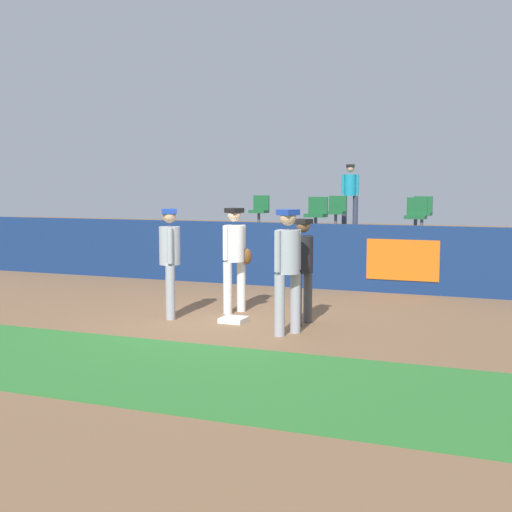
% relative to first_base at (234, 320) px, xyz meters
% --- Properties ---
extents(ground_plane, '(60.00, 60.00, 0.00)m').
position_rel_first_base_xyz_m(ground_plane, '(-0.23, -0.07, -0.04)').
color(ground_plane, brown).
extents(grass_foreground_strip, '(18.00, 2.80, 0.01)m').
position_rel_first_base_xyz_m(grass_foreground_strip, '(-0.23, -3.00, -0.04)').
color(grass_foreground_strip, '#2D722D').
rests_on(grass_foreground_strip, ground_plane).
extents(first_base, '(0.40, 0.40, 0.08)m').
position_rel_first_base_xyz_m(first_base, '(0.00, 0.00, 0.00)').
color(first_base, white).
rests_on(first_base, ground_plane).
extents(player_fielder_home, '(0.50, 0.51, 1.85)m').
position_rel_first_base_xyz_m(player_fielder_home, '(-0.32, 0.79, 1.03)').
color(player_fielder_home, white).
rests_on(player_fielder_home, ground_plane).
extents(player_runner_visitor, '(0.48, 0.48, 1.85)m').
position_rel_first_base_xyz_m(player_runner_visitor, '(-1.15, -0.04, 1.03)').
color(player_runner_visitor, '#9EA3AD').
rests_on(player_runner_visitor, ground_plane).
extents(player_coach_visitor, '(0.48, 0.49, 1.89)m').
position_rel_first_base_xyz_m(player_coach_visitor, '(1.13, -0.55, 1.05)').
color(player_coach_visitor, '#9EA3AD').
rests_on(player_coach_visitor, ground_plane).
extents(player_umpire, '(0.40, 0.46, 1.71)m').
position_rel_first_base_xyz_m(player_umpire, '(1.10, 0.27, 0.95)').
color(player_umpire, '#4C4C51').
rests_on(player_umpire, ground_plane).
extents(field_wall, '(18.00, 0.26, 1.41)m').
position_rel_first_base_xyz_m(field_wall, '(-0.22, 4.11, 0.67)').
color(field_wall, navy).
rests_on(field_wall, ground_plane).
extents(bleacher_platform, '(18.00, 4.80, 1.13)m').
position_rel_first_base_xyz_m(bleacher_platform, '(-0.23, 6.68, 0.53)').
color(bleacher_platform, '#59595E').
rests_on(bleacher_platform, ground_plane).
extents(seat_front_right, '(0.46, 0.44, 0.84)m').
position_rel_first_base_xyz_m(seat_front_right, '(2.10, 5.55, 1.57)').
color(seat_front_right, '#4C4C51').
rests_on(seat_front_right, bleacher_platform).
extents(seat_front_center, '(0.47, 0.44, 0.84)m').
position_rel_first_base_xyz_m(seat_front_center, '(-0.25, 5.55, 1.57)').
color(seat_front_center, '#4C4C51').
rests_on(seat_front_center, bleacher_platform).
extents(seat_back_center, '(0.47, 0.44, 0.84)m').
position_rel_first_base_xyz_m(seat_back_center, '(-0.24, 7.35, 1.57)').
color(seat_back_center, '#4C4C51').
rests_on(seat_back_center, bleacher_platform).
extents(seat_back_left, '(0.46, 0.44, 0.84)m').
position_rel_first_base_xyz_m(seat_back_left, '(-2.42, 7.35, 1.56)').
color(seat_back_left, '#4C4C51').
rests_on(seat_back_left, bleacher_platform).
extents(seat_back_right, '(0.46, 0.44, 0.84)m').
position_rel_first_base_xyz_m(seat_back_right, '(1.99, 7.35, 1.57)').
color(seat_back_right, '#4C4C51').
rests_on(seat_back_right, bleacher_platform).
extents(spectator_hooded, '(0.46, 0.40, 1.69)m').
position_rel_first_base_xyz_m(spectator_hooded, '(-0.08, 8.18, 2.07)').
color(spectator_hooded, '#33384C').
rests_on(spectator_hooded, bleacher_platform).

